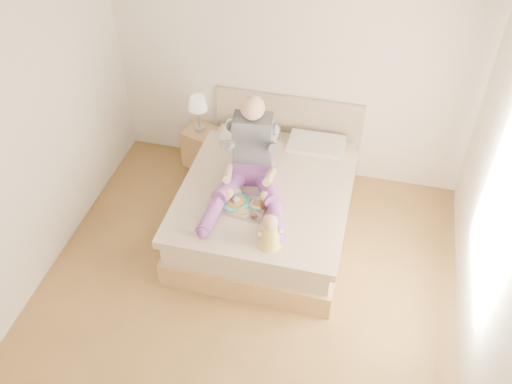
% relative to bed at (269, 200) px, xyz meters
% --- Properties ---
extents(room, '(4.02, 4.22, 2.71)m').
position_rel_bed_xyz_m(room, '(0.08, -1.08, 1.19)').
color(room, brown).
rests_on(room, ground).
extents(bed, '(1.70, 2.18, 1.00)m').
position_rel_bed_xyz_m(bed, '(0.00, 0.00, 0.00)').
color(bed, '#A7824E').
rests_on(bed, ground).
extents(nightstand, '(0.48, 0.45, 0.49)m').
position_rel_bed_xyz_m(nightstand, '(-1.00, 0.80, -0.07)').
color(nightstand, '#A7824E').
rests_on(nightstand, ground).
extents(lamp, '(0.22, 0.22, 0.45)m').
position_rel_bed_xyz_m(lamp, '(-1.03, 0.81, 0.52)').
color(lamp, '#ADAEB4').
rests_on(lamp, nightstand).
extents(adult, '(0.82, 1.21, 0.97)m').
position_rel_bed_xyz_m(adult, '(-0.16, -0.14, 0.58)').
color(adult, '#73378B').
rests_on(adult, bed).
extents(tray, '(0.49, 0.40, 0.13)m').
position_rel_bed_xyz_m(tray, '(-0.15, -0.46, 0.32)').
color(tray, '#ADAEB4').
rests_on(tray, bed).
extents(baby, '(0.27, 0.32, 0.36)m').
position_rel_bed_xyz_m(baby, '(0.21, -0.88, 0.44)').
color(baby, gold).
rests_on(baby, bed).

